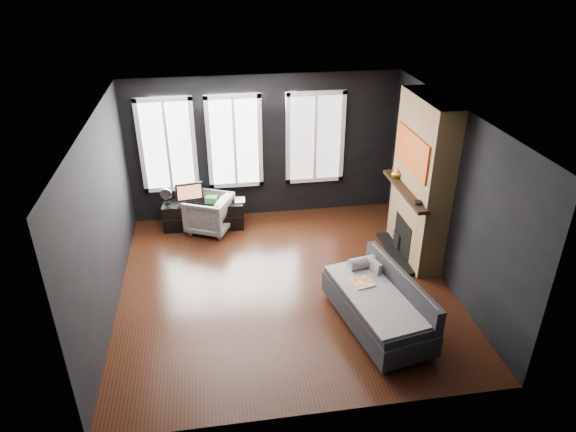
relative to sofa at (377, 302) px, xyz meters
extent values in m
plane|color=black|center=(-1.10, 1.14, -0.40)|extent=(5.00, 5.00, 0.00)
plane|color=white|center=(-1.10, 1.14, 2.30)|extent=(5.00, 5.00, 0.00)
cube|color=black|center=(-1.10, 3.64, 0.95)|extent=(5.00, 0.02, 2.70)
cube|color=black|center=(-3.60, 1.14, 0.95)|extent=(0.02, 5.00, 2.70)
cube|color=black|center=(1.40, 1.14, 0.95)|extent=(0.02, 5.00, 2.70)
cube|color=gray|center=(0.10, 0.53, 0.17)|extent=(0.16, 0.30, 0.29)
imported|color=silver|center=(-2.20, 3.09, -0.02)|extent=(0.93, 0.96, 0.76)
imported|color=#EF4119|center=(-1.85, 3.17, 0.18)|extent=(0.15, 0.12, 0.13)
imported|color=#C3AF9C|center=(-1.72, 3.21, 0.23)|extent=(0.18, 0.03, 0.25)
cube|color=#306F34|center=(-2.15, 3.21, 0.17)|extent=(0.24, 0.19, 0.12)
imported|color=gold|center=(0.95, 2.19, 0.92)|extent=(0.17, 0.17, 0.16)
cylinder|color=black|center=(0.95, 1.19, 0.86)|extent=(0.16, 0.16, 0.04)
camera|label=1|loc=(-2.06, -5.34, 4.27)|focal=32.00mm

